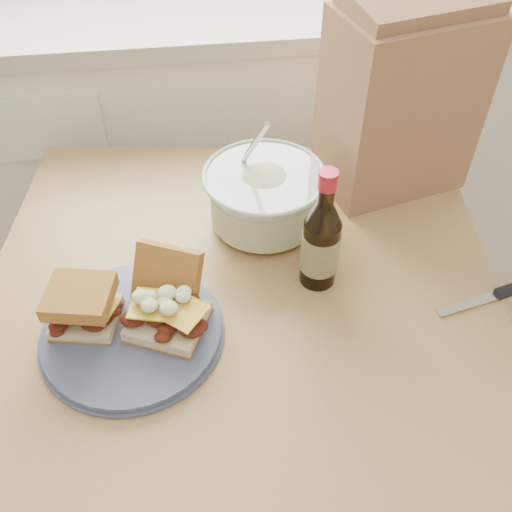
{
  "coord_description": "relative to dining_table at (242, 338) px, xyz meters",
  "views": [
    {
      "loc": [
        -0.02,
        0.19,
        1.5
      ],
      "look_at": [
        0.07,
        0.84,
        0.83
      ],
      "focal_mm": 40.0,
      "sensor_mm": 36.0,
      "label": 1
    }
  ],
  "objects": [
    {
      "name": "cabinet_run",
      "position": [
        -0.04,
        0.88,
        -0.17
      ],
      "size": [
        2.5,
        0.64,
        0.94
      ],
      "color": "white",
      "rests_on": "ground"
    },
    {
      "name": "dining_table",
      "position": [
        0.0,
        0.0,
        0.0
      ],
      "size": [
        1.01,
        1.01,
        0.75
      ],
      "rotation": [
        0.0,
        0.0,
        -0.14
      ],
      "color": "tan",
      "rests_on": "ground"
    },
    {
      "name": "plate",
      "position": [
        -0.18,
        -0.05,
        0.12
      ],
      "size": [
        0.29,
        0.29,
        0.02
      ],
      "primitive_type": "cylinder",
      "color": "#434D6C",
      "rests_on": "dining_table"
    },
    {
      "name": "sandwich_left",
      "position": [
        -0.25,
        -0.03,
        0.17
      ],
      "size": [
        0.12,
        0.11,
        0.07
      ],
      "rotation": [
        0.0,
        0.0,
        -0.21
      ],
      "color": "beige",
      "rests_on": "plate"
    },
    {
      "name": "sandwich_right",
      "position": [
        -0.12,
        -0.03,
        0.16
      ],
      "size": [
        0.15,
        0.19,
        0.1
      ],
      "rotation": [
        0.0,
        0.0,
        -0.42
      ],
      "color": "beige",
      "rests_on": "plate"
    },
    {
      "name": "coleslaw_bowl",
      "position": [
        0.07,
        0.19,
        0.17
      ],
      "size": [
        0.23,
        0.23,
        0.23
      ],
      "color": "silver",
      "rests_on": "dining_table"
    },
    {
      "name": "beer_bottle",
      "position": [
        0.14,
        0.03,
        0.2
      ],
      "size": [
        0.07,
        0.07,
        0.24
      ],
      "rotation": [
        0.0,
        0.0,
        -0.24
      ],
      "color": "black",
      "rests_on": "dining_table"
    },
    {
      "name": "knife",
      "position": [
        0.45,
        -0.05,
        0.12
      ],
      "size": [
        0.19,
        0.06,
        0.01
      ],
      "rotation": [
        0.0,
        0.0,
        0.22
      ],
      "color": "silver",
      "rests_on": "dining_table"
    },
    {
      "name": "paper_bag",
      "position": [
        0.34,
        0.3,
        0.29
      ],
      "size": [
        0.31,
        0.24,
        0.35
      ],
      "primitive_type": "cube",
      "rotation": [
        0.0,
        0.0,
        0.24
      ],
      "color": "#956948",
      "rests_on": "dining_table"
    }
  ]
}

